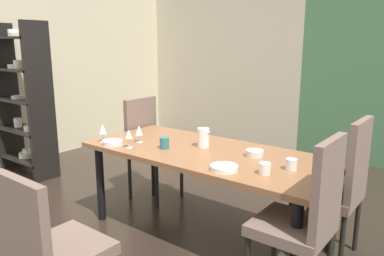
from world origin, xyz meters
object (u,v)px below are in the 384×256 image
object	(u,v)px
serving_bowl_west	(224,168)
wine_glass_right	(139,131)
serving_bowl_center	(255,153)
serving_bowl_front	(113,143)
cup_near_shelf	(291,164)
chair_right_near	(306,215)
display_shelf	(22,100)
chair_left_far	(149,143)
wine_glass_left	(103,129)
pitcher_corner	(203,138)
cup_east	(265,169)
cup_rear	(164,143)
chair_head_near	(49,246)
wine_glass_south	(129,135)
dining_table	(206,160)

from	to	relation	value
serving_bowl_west	wine_glass_right	bearing A→B (deg)	170.18
serving_bowl_west	serving_bowl_center	world-z (taller)	serving_bowl_center
serving_bowl_front	cup_near_shelf	xyz separation A→B (m)	(1.47, 0.32, 0.02)
chair_right_near	display_shelf	size ratio (longest dim) A/B	0.58
serving_bowl_front	chair_left_far	bearing A→B (deg)	108.21
wine_glass_left	serving_bowl_front	distance (m)	0.16
wine_glass_right	serving_bowl_center	xyz separation A→B (m)	(1.00, 0.25, -0.08)
cup_near_shelf	chair_left_far	bearing A→B (deg)	168.41
display_shelf	wine_glass_left	world-z (taller)	display_shelf
chair_left_far	pitcher_corner	distance (m)	0.94
serving_bowl_west	serving_bowl_center	xyz separation A→B (m)	(0.00, 0.42, 0.01)
serving_bowl_west	pitcher_corner	world-z (taller)	pitcher_corner
display_shelf	wine_glass_right	xyz separation A→B (m)	(2.04, -0.05, -0.08)
serving_bowl_west	cup_east	size ratio (longest dim) A/B	2.44
cup_rear	pitcher_corner	xyz separation A→B (m)	(0.23, 0.23, 0.04)
chair_head_near	pitcher_corner	xyz separation A→B (m)	(-0.09, 1.49, 0.27)
chair_head_near	wine_glass_right	size ratio (longest dim) A/B	6.26
wine_glass_south	serving_bowl_west	bearing A→B (deg)	0.41
wine_glass_right	serving_bowl_west	xyz separation A→B (m)	(0.99, -0.17, -0.09)
serving_bowl_front	serving_bowl_west	world-z (taller)	serving_bowl_front
dining_table	chair_left_far	distance (m)	1.01
serving_bowl_front	pitcher_corner	xyz separation A→B (m)	(0.65, 0.42, 0.06)
cup_near_shelf	wine_glass_south	bearing A→B (deg)	-166.93
chair_right_near	display_shelf	world-z (taller)	display_shelf
wine_glass_left	serving_bowl_west	size ratio (longest dim) A/B	0.83
wine_glass_right	chair_right_near	bearing A→B (deg)	-6.43
serving_bowl_center	cup_east	distance (m)	0.40
wine_glass_left	cup_near_shelf	distance (m)	1.63
serving_bowl_front	cup_east	distance (m)	1.37
cup_east	wine_glass_south	bearing A→B (deg)	-174.84
chair_head_near	chair_right_near	distance (m)	1.45
display_shelf	serving_bowl_front	size ratio (longest dim) A/B	10.59
chair_head_near	wine_glass_right	xyz separation A→B (m)	(-0.62, 1.27, 0.29)
chair_head_near	wine_glass_left	bearing A→B (deg)	129.02
wine_glass_south	wine_glass_left	distance (m)	0.32
wine_glass_south	serving_bowl_west	world-z (taller)	wine_glass_south
display_shelf	wine_glass_south	world-z (taller)	display_shelf
wine_glass_south	display_shelf	bearing A→B (deg)	173.72
serving_bowl_west	pitcher_corner	bearing A→B (deg)	139.68
chair_left_far	wine_glass_left	size ratio (longest dim) A/B	6.51
wine_glass_south	cup_rear	size ratio (longest dim) A/B	1.69
wine_glass_left	cup_near_shelf	size ratio (longest dim) A/B	2.02
wine_glass_right	pitcher_corner	world-z (taller)	pitcher_corner
cup_east	wine_glass_left	bearing A→B (deg)	-175.53
serving_bowl_front	chair_right_near	bearing A→B (deg)	0.68
chair_left_far	serving_bowl_west	world-z (taller)	chair_left_far
wine_glass_south	cup_rear	distance (m)	0.30
cup_near_shelf	chair_head_near	bearing A→B (deg)	-117.35
chair_head_near	chair_left_far	distance (m)	1.99
dining_table	serving_bowl_center	xyz separation A→B (m)	(0.38, 0.10, 0.10)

